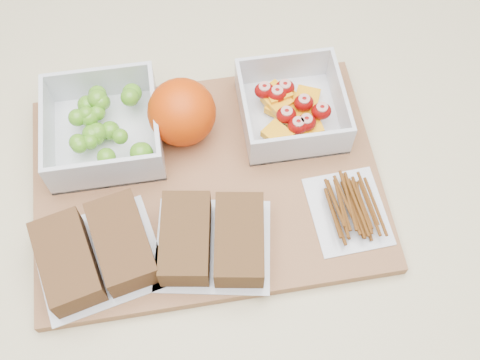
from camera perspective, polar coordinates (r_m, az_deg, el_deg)
The scene contains 9 objects.
ground at distance 1.60m, azimuth -0.73°, elevation -15.51°, with size 4.00×4.00×0.00m, color gray.
counter at distance 1.17m, azimuth -0.98°, elevation -10.93°, with size 1.20×0.90×0.90m, color beige.
cutting_board at distance 0.74m, azimuth -3.11°, elevation -0.30°, with size 0.42×0.30×0.02m, color #98643F.
grape_container at distance 0.76m, azimuth -12.69°, elevation 4.88°, with size 0.14×0.14×0.06m.
fruit_container at distance 0.76m, azimuth 4.90°, elevation 6.72°, with size 0.13×0.13×0.05m.
orange at distance 0.74m, azimuth -5.54°, elevation 6.41°, with size 0.08×0.08×0.08m, color #E24105.
sandwich_bag_left at distance 0.69m, azimuth -13.56°, elevation -6.71°, with size 0.16×0.15×0.04m.
sandwich_bag_center at distance 0.68m, azimuth -2.63°, elevation -5.65°, with size 0.15×0.14×0.04m.
pretzel_bag at distance 0.72m, azimuth 10.31°, elevation -2.59°, with size 0.09×0.11×0.02m.
Camera 1 is at (-0.03, -0.33, 1.57)m, focal length 45.00 mm.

